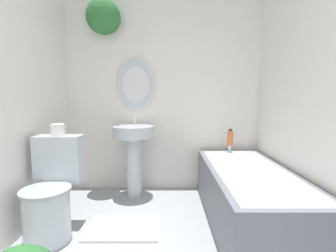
{
  "coord_description": "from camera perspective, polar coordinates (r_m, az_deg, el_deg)",
  "views": [
    {
      "loc": [
        0.05,
        -0.18,
        1.12
      ],
      "look_at": [
        0.05,
        1.72,
        0.91
      ],
      "focal_mm": 26.0,
      "sensor_mm": 36.0,
      "label": 1
    }
  ],
  "objects": [
    {
      "name": "wall_back",
      "position": [
        2.97,
        -3.14,
        10.36
      ],
      "size": [
        2.42,
        0.38,
        2.4
      ],
      "color": "silver",
      "rests_on": "ground_plane"
    },
    {
      "name": "pedestal_sink",
      "position": [
        2.77,
        -8.14,
        -4.74
      ],
      "size": [
        0.45,
        0.45,
        0.91
      ],
      "color": "silver",
      "rests_on": "ground_plane"
    },
    {
      "name": "toilet_paper_roll",
      "position": [
        2.29,
        -24.51,
        -0.82
      ],
      "size": [
        0.11,
        0.11,
        0.1
      ],
      "color": "white",
      "rests_on": "toilet"
    },
    {
      "name": "bathtub",
      "position": [
        2.38,
        18.29,
        -15.08
      ],
      "size": [
        0.71,
        1.62,
        0.57
      ],
      "color": "slate",
      "rests_on": "ground_plane"
    },
    {
      "name": "bath_mat",
      "position": [
        2.3,
        -10.55,
        -22.5
      ],
      "size": [
        0.62,
        0.41,
        0.02
      ],
      "color": "silver",
      "rests_on": "ground_plane"
    },
    {
      "name": "toilet",
      "position": [
        2.25,
        -25.72,
        -14.16
      ],
      "size": [
        0.39,
        0.54,
        0.8
      ],
      "color": "silver",
      "rests_on": "ground_plane"
    },
    {
      "name": "shampoo_bottle",
      "position": [
        2.93,
        14.27,
        -2.72
      ],
      "size": [
        0.06,
        0.06,
        0.2
      ],
      "color": "#DB6633",
      "rests_on": "bathtub"
    }
  ]
}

